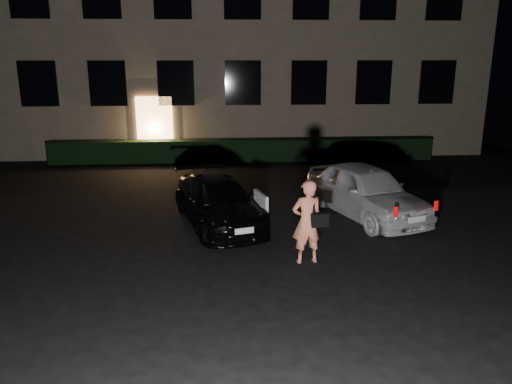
{
  "coord_description": "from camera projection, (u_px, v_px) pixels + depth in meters",
  "views": [
    {
      "loc": [
        -0.87,
        -8.96,
        4.06
      ],
      "look_at": [
        -0.11,
        2.0,
        1.04
      ],
      "focal_mm": 35.0,
      "sensor_mm": 36.0,
      "label": 1
    }
  ],
  "objects": [
    {
      "name": "man",
      "position": [
        308.0,
        222.0,
        9.92
      ],
      "size": [
        0.76,
        0.51,
        1.72
      ],
      "rotation": [
        0.0,
        0.0,
        3.3
      ],
      "color": "#E88265",
      "rests_on": "ground"
    },
    {
      "name": "building",
      "position": [
        239.0,
        11.0,
        22.57
      ],
      "size": [
        20.0,
        8.11,
        12.0
      ],
      "color": "brown",
      "rests_on": "ground"
    },
    {
      "name": "hedge",
      "position": [
        244.0,
        150.0,
        19.74
      ],
      "size": [
        15.0,
        0.7,
        0.85
      ],
      "primitive_type": "cube",
      "color": "black",
      "rests_on": "ground"
    },
    {
      "name": "ground",
      "position": [
        269.0,
        270.0,
        9.75
      ],
      "size": [
        80.0,
        80.0,
        0.0
      ],
      "primitive_type": "plane",
      "color": "black",
      "rests_on": "ground"
    },
    {
      "name": "sedan",
      "position": [
        218.0,
        201.0,
        12.3
      ],
      "size": [
        2.62,
        4.23,
        1.14
      ],
      "rotation": [
        0.0,
        0.0,
        0.28
      ],
      "color": "black",
      "rests_on": "ground"
    },
    {
      "name": "hatch",
      "position": [
        365.0,
        191.0,
        12.85
      ],
      "size": [
        2.85,
        4.32,
        1.37
      ],
      "rotation": [
        0.0,
        0.0,
        0.34
      ],
      "color": "silver",
      "rests_on": "ground"
    }
  ]
}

